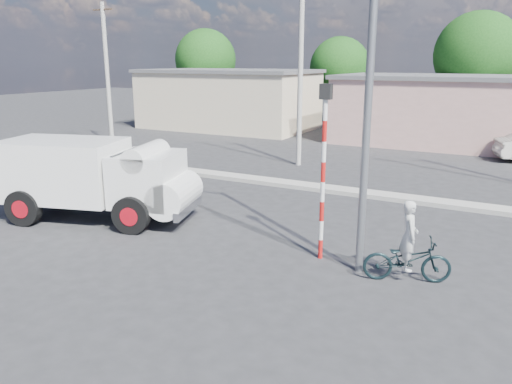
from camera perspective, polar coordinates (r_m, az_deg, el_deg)
The scene contains 10 objects.
ground_plane at distance 13.16m, azimuth -8.32°, elevation -7.15°, with size 120.00×120.00×0.00m, color #2B2B2D.
median at distance 19.80m, azimuth 5.53°, elevation 0.71°, with size 40.00×0.80×0.16m, color #99968E.
truck at distance 16.26m, azimuth -17.59°, elevation 1.68°, with size 6.40×3.78×2.49m.
bicycle at distance 11.89m, azimuth 16.88°, elevation -7.43°, with size 0.68×1.96×1.03m, color black.
cyclist at distance 11.79m, azimuth 16.99°, elevation -6.12°, with size 0.59×0.39×1.61m, color silver.
traffic_pole at distance 12.20m, azimuth 7.74°, elevation 3.85°, with size 0.28×0.18×4.36m.
streetlight at distance 11.40m, azimuth 12.17°, elevation 14.88°, with size 2.34×0.22×9.00m.
building_row at distance 32.46m, azimuth 17.29°, elevation 9.32°, with size 37.80×7.30×4.44m.
tree_row at distance 39.54m, azimuth 14.66°, elevation 14.29°, with size 34.13×7.32×8.10m.
utility_poles at distance 22.13m, azimuth 17.94°, elevation 12.02°, with size 35.40×0.24×8.00m.
Camera 1 is at (7.39, -9.72, 4.90)m, focal length 35.00 mm.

